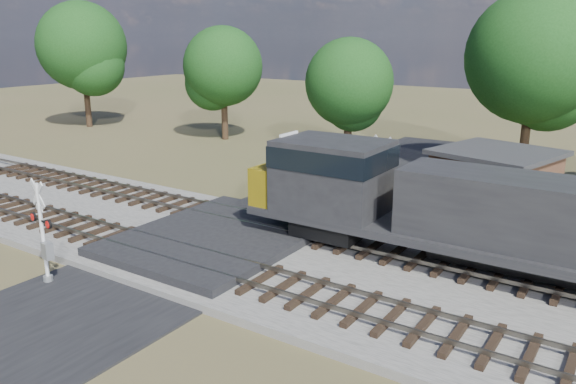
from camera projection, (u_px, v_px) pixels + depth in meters
The scene contains 10 objects.
ground at pixel (212, 250), 23.72m from camera, with size 160.00×160.00×0.00m, color #4D502A.
ballast_bed at pixel (449, 301), 18.78m from camera, with size 140.00×10.00×0.30m, color gray.
road at pixel (212, 249), 23.71m from camera, with size 7.00×60.00×0.08m, color black.
crossing_panel at pixel (219, 239), 24.04m from camera, with size 7.00×9.00×0.62m, color #262628.
track_near at pixel (241, 273), 20.35m from camera, with size 140.00×2.60×0.33m.
track_far at pixel (312, 234), 24.37m from camera, with size 140.00×2.60×0.33m.
crossing_signal_near at pixel (45, 242), 20.05m from camera, with size 1.56×0.40×3.89m.
crossing_signal_far at pixel (379, 187), 26.84m from camera, with size 1.69×0.46×4.23m.
equipment_shed at pixel (494, 184), 27.28m from camera, with size 6.18×6.18×3.45m.
treeline at pixel (439, 67), 36.52m from camera, with size 84.18×11.34×11.93m.
Camera 1 is at (14.92, -16.74, 8.74)m, focal length 35.00 mm.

